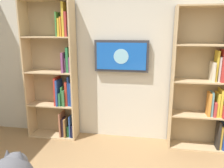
% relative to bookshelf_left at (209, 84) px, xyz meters
% --- Properties ---
extents(wall_back, '(4.52, 0.06, 2.70)m').
position_rel_bookshelf_left_xyz_m(wall_back, '(1.20, -0.17, 0.41)').
color(wall_back, beige).
rests_on(wall_back, ground).
extents(bookshelf_left, '(0.83, 0.28, 1.97)m').
position_rel_bookshelf_left_xyz_m(bookshelf_left, '(0.00, 0.00, 0.00)').
color(bookshelf_left, tan).
rests_on(bookshelf_left, ground).
extents(bookshelf_right, '(0.76, 0.28, 2.09)m').
position_rel_bookshelf_left_xyz_m(bookshelf_right, '(2.21, -0.00, 0.04)').
color(bookshelf_right, tan).
rests_on(bookshelf_right, ground).
extents(wall_mounted_tv, '(0.79, 0.07, 0.46)m').
position_rel_bookshelf_left_xyz_m(wall_mounted_tv, '(1.23, -0.08, 0.35)').
color(wall_mounted_tv, '#333338').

